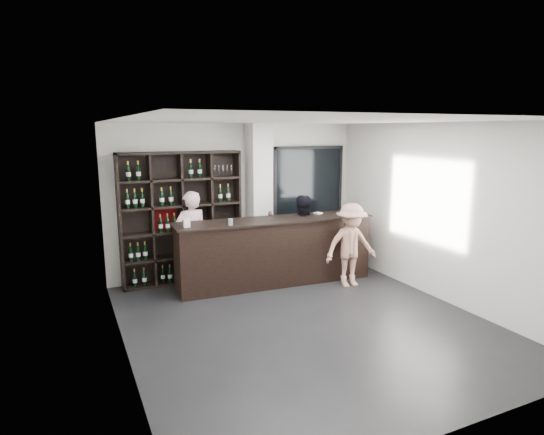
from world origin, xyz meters
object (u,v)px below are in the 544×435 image
tasting_counter (275,251)px  customer (351,245)px  taster_pink (191,238)px  taster_black (301,237)px  wine_shelf (182,218)px

tasting_counter → customer: 1.36m
taster_pink → taster_black: (1.98, -0.53, -0.06)m
taster_pink → wine_shelf: bearing=-63.0°
wine_shelf → tasting_counter: wine_shelf is taller
wine_shelf → taster_pink: (0.12, -0.17, -0.35)m
wine_shelf → tasting_counter: 1.81m
wine_shelf → customer: size_ratio=1.59×
taster_pink → taster_black: 2.05m
tasting_counter → customer: size_ratio=2.42×
taster_black → tasting_counter: bearing=26.2°
tasting_counter → taster_black: (0.60, 0.12, 0.19)m
wine_shelf → customer: (2.66, -1.52, -0.45)m
taster_black → customer: size_ratio=1.05×
taster_pink → taster_black: taster_pink is taller
wine_shelf → tasting_counter: (1.50, -0.82, -0.60)m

